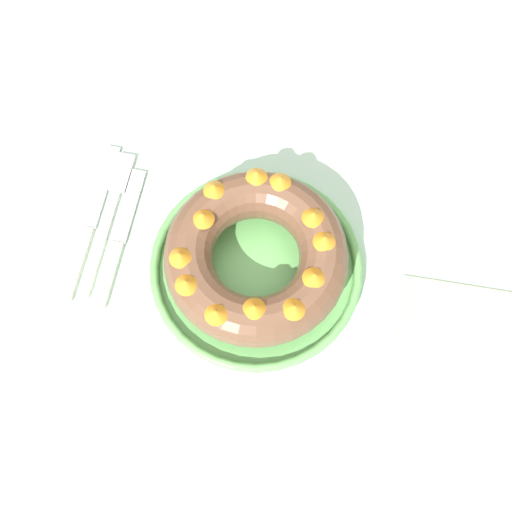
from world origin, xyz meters
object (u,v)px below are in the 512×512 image
Objects in this scene: bundt_cake at (256,256)px; fork at (110,212)px; napkin at (460,324)px; serving_dish at (256,267)px; serving_knife at (87,231)px; cake_knife at (117,246)px.

bundt_cake reaches higher than fork.
bundt_cake is at bearing 175.27° from napkin.
serving_dish is 1.28× the size of fork.
napkin is at bearing -4.73° from serving_dish.
napkin is (0.51, -0.03, -0.00)m from serving_knife.
napkin is (0.27, -0.02, -0.01)m from serving_dish.
fork is 0.04m from serving_knife.
serving_dish is at bearing 6.81° from cake_knife.
bundt_cake is at bearing -11.45° from fork.
cake_knife is at bearing -63.26° from fork.
serving_knife is at bearing 177.47° from serving_dish.
cake_knife is 0.47m from napkin.
cake_knife is at bearing -179.25° from bundt_cake.
cake_knife is at bearing -17.47° from serving_knife.
napkin is (0.49, -0.07, -0.00)m from fork.
napkin is (0.47, -0.02, -0.00)m from cake_knife.
serving_knife is 0.51m from napkin.
serving_knife is (-0.24, 0.01, -0.05)m from bundt_cake.
serving_dish reaches higher than napkin.
serving_knife is 1.15× the size of cake_knife.
serving_dish is 0.19m from cake_knife.
fork is 0.05m from cake_knife.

